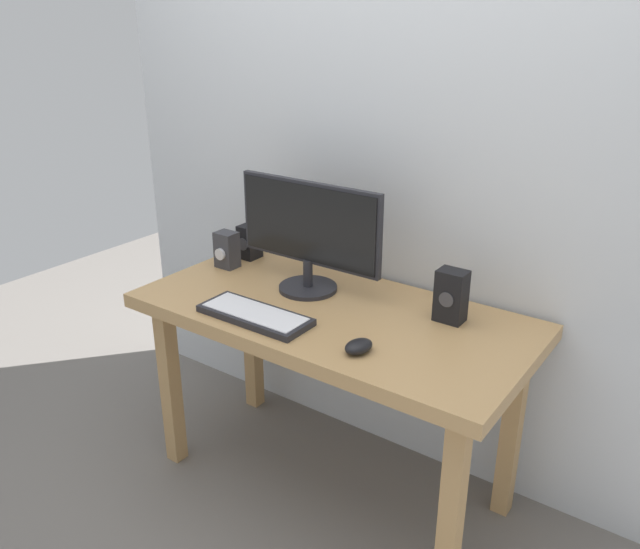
# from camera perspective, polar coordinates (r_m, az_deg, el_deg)

# --- Properties ---
(ground_plane) EXTENTS (6.00, 6.00, 0.00)m
(ground_plane) POSITION_cam_1_polar(r_m,az_deg,el_deg) (2.71, 0.93, -17.89)
(ground_plane) COLOR slate
(wall_back) EXTENTS (2.69, 0.04, 3.00)m
(wall_back) POSITION_cam_1_polar(r_m,az_deg,el_deg) (2.41, 6.64, 16.29)
(wall_back) COLOR silver
(wall_back) RESTS_ON ground_plane
(desk) EXTENTS (1.42, 0.70, 0.77)m
(desk) POSITION_cam_1_polar(r_m,az_deg,el_deg) (2.33, 1.03, -5.15)
(desk) COLOR tan
(desk) RESTS_ON ground_plane
(monitor) EXTENTS (0.61, 0.22, 0.42)m
(monitor) POSITION_cam_1_polar(r_m,az_deg,el_deg) (2.37, -0.99, 3.77)
(monitor) COLOR #232328
(monitor) RESTS_ON desk
(keyboard_primary) EXTENTS (0.41, 0.16, 0.03)m
(keyboard_primary) POSITION_cam_1_polar(r_m,az_deg,el_deg) (2.23, -5.80, -3.59)
(keyboard_primary) COLOR #232328
(keyboard_primary) RESTS_ON desk
(mouse) EXTENTS (0.09, 0.11, 0.04)m
(mouse) POSITION_cam_1_polar(r_m,az_deg,el_deg) (2.00, 3.45, -6.39)
(mouse) COLOR black
(mouse) RESTS_ON desk
(speaker_right) EXTENTS (0.10, 0.08, 0.18)m
(speaker_right) POSITION_cam_1_polar(r_m,az_deg,el_deg) (2.21, 11.56, -1.87)
(speaker_right) COLOR black
(speaker_right) RESTS_ON desk
(speaker_left) EXTENTS (0.08, 0.09, 0.14)m
(speaker_left) POSITION_cam_1_polar(r_m,az_deg,el_deg) (2.76, -6.28, 2.92)
(speaker_left) COLOR black
(speaker_left) RESTS_ON desk
(audio_controller) EXTENTS (0.09, 0.08, 0.15)m
(audio_controller) POSITION_cam_1_polar(r_m,az_deg,el_deg) (2.67, -8.28, 2.18)
(audio_controller) COLOR #333338
(audio_controller) RESTS_ON desk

